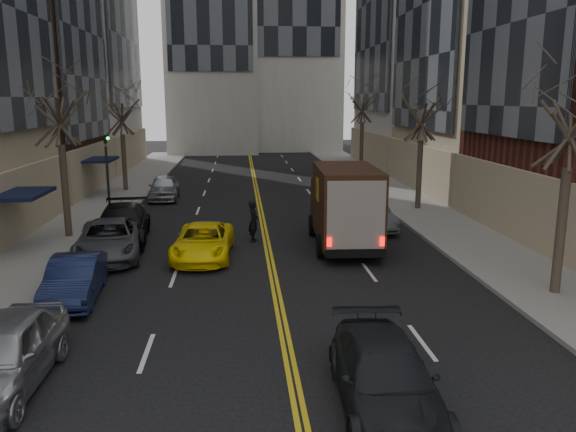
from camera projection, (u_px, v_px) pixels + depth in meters
name	position (u px, v px, depth m)	size (l,w,h in m)	color
sidewalk_left	(102.00, 208.00, 31.95)	(4.00, 66.00, 0.15)	slate
sidewalk_right	(410.00, 203.00, 33.46)	(4.00, 66.00, 0.15)	slate
tree_lf_mid	(57.00, 88.00, 23.80)	(3.20, 3.20, 8.91)	#382D23
tree_lf_far	(121.00, 101.00, 36.59)	(3.20, 3.20, 8.12)	#382D23
tree_rt_near	(575.00, 89.00, 16.54)	(3.20, 3.20, 8.71)	#382D23
tree_rt_mid	(423.00, 99.00, 30.25)	(3.20, 3.20, 8.32)	#382D23
tree_rt_far	(363.00, 91.00, 44.75)	(3.20, 3.20, 9.11)	#382D23
traffic_signal	(107.00, 171.00, 26.64)	(0.29, 0.26, 4.70)	black
ups_truck	(344.00, 206.00, 23.53)	(2.79, 6.39, 3.45)	black
observer_sedan	(385.00, 378.00, 11.25)	(2.11, 4.79, 1.37)	black
taxi	(203.00, 242.00, 22.04)	(2.18, 4.72, 1.31)	yellow
pedestrian	(254.00, 221.00, 24.52)	(0.66, 0.44, 1.82)	black
parked_lf_a	(1.00, 355.00, 12.02)	(1.87, 4.65, 1.59)	#9E9FA5
parked_lf_b	(74.00, 279.00, 17.42)	(1.43, 4.10, 1.35)	#121A3A
parked_lf_c	(109.00, 239.00, 22.11)	(2.41, 5.23, 1.45)	#47484E
parked_lf_d	(122.00, 224.00, 24.47)	(2.23, 5.48, 1.59)	black
parked_lf_e	(164.00, 187.00, 34.93)	(1.75, 4.36, 1.48)	#A0A2A7
parked_rt_a	(370.00, 215.00, 26.91)	(1.45, 4.17, 1.37)	#4C5054
parked_rt_b	(356.00, 186.00, 35.82)	(2.39, 5.17, 1.44)	#AEB0B6
parked_rt_c	(342.00, 175.00, 40.76)	(1.96, 4.83, 1.40)	black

